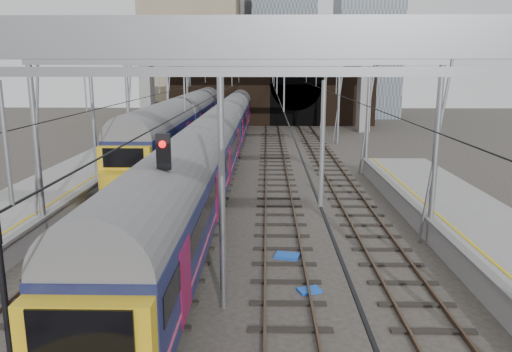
{
  "coord_description": "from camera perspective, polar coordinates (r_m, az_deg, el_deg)",
  "views": [
    {
      "loc": [
        1.3,
        -12.18,
        7.25
      ],
      "look_at": [
        0.83,
        10.08,
        2.4
      ],
      "focal_mm": 35.0,
      "sensor_mm": 36.0,
      "label": 1
    }
  ],
  "objects": [
    {
      "name": "ground",
      "position": [
        14.23,
        -4.43,
        -18.37
      ],
      "size": [
        160.0,
        160.0,
        0.0
      ],
      "primitive_type": "plane",
      "color": "#38332D",
      "rests_on": "ground"
    },
    {
      "name": "tracks",
      "position": [
        28.15,
        -1.49,
        -2.59
      ],
      "size": [
        14.4,
        80.0,
        0.22
      ],
      "color": "#4C3828",
      "rests_on": "ground"
    },
    {
      "name": "overhead_line",
      "position": [
        33.7,
        -1.03,
        11.13
      ],
      "size": [
        16.8,
        80.0,
        8.0
      ],
      "color": "gray",
      "rests_on": "ground"
    },
    {
      "name": "retaining_wall",
      "position": [
        64.18,
        1.31,
        9.68
      ],
      "size": [
        28.0,
        2.75,
        9.0
      ],
      "color": "black",
      "rests_on": "ground"
    },
    {
      "name": "overbridge",
      "position": [
        58.19,
        -0.08,
        12.31
      ],
      "size": [
        28.0,
        3.0,
        9.25
      ],
      "color": "gray",
      "rests_on": "ground"
    },
    {
      "name": "city_skyline",
      "position": [
        83.25,
        2.3,
        19.07
      ],
      "size": [
        37.5,
        27.5,
        60.0
      ],
      "color": "tan",
      "rests_on": "ground"
    },
    {
      "name": "train_main",
      "position": [
        38.83,
        -3.7,
        5.06
      ],
      "size": [
        2.62,
        60.71,
        4.57
      ],
      "color": "black",
      "rests_on": "ground"
    },
    {
      "name": "train_second",
      "position": [
        50.28,
        -7.21,
        6.79
      ],
      "size": [
        2.84,
        49.25,
        4.87
      ],
      "color": "black",
      "rests_on": "ground"
    },
    {
      "name": "signal_near_left",
      "position": [
        12.13,
        -27.19,
        -10.4
      ],
      "size": [
        0.34,
        0.45,
        4.47
      ],
      "rotation": [
        0.0,
        0.0,
        -0.17
      ],
      "color": "black",
      "rests_on": "ground"
    },
    {
      "name": "signal_near_centre",
      "position": [
        14.36,
        -10.18,
        -3.43
      ],
      "size": [
        0.4,
        0.49,
        5.5
      ],
      "rotation": [
        0.0,
        0.0,
        0.06
      ],
      "color": "black",
      "rests_on": "ground"
    },
    {
      "name": "equip_cover_b",
      "position": [
        19.75,
        3.59,
        -9.1
      ],
      "size": [
        1.06,
        0.86,
        0.11
      ],
      "primitive_type": "cube",
      "rotation": [
        0.0,
        0.0,
        -0.24
      ],
      "color": "blue",
      "rests_on": "ground"
    },
    {
      "name": "equip_cover_c",
      "position": [
        17.0,
        6.12,
        -12.86
      ],
      "size": [
        0.87,
        0.74,
        0.09
      ],
      "primitive_type": "cube",
      "rotation": [
        0.0,
        0.0,
        0.36
      ],
      "color": "blue",
      "rests_on": "ground"
    }
  ]
}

